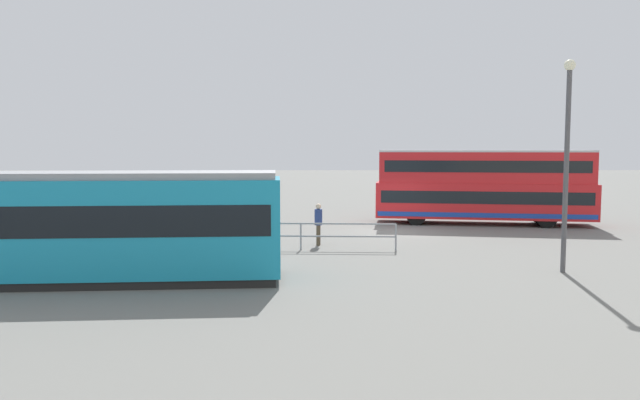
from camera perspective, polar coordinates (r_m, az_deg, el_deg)
The scene contains 7 objects.
ground_plane at distance 29.47m, azimuth 6.99°, elevation -2.94°, with size 160.00×160.00×0.00m, color slate.
double_decker_bus at distance 33.00m, azimuth 15.08°, elevation 1.25°, with size 11.37×4.37×3.90m.
tram_yellow at distance 19.64m, azimuth -23.46°, elevation -2.21°, with size 13.35×3.39×3.31m.
pedestrian_near_railing at distance 24.97m, azimuth -0.15°, elevation -2.02°, with size 0.37×0.37×1.73m.
pedestrian_railing at distance 23.88m, azimuth -1.82°, elevation -2.97°, with size 7.53×0.51×1.08m.
info_sign at distance 24.29m, azimuth -10.37°, elevation -0.71°, with size 1.06×0.30×2.41m.
street_lamp at distance 20.88m, azimuth 22.24°, elevation 4.45°, with size 0.36×0.36×6.80m.
Camera 1 is at (3.91, 28.93, 4.02)m, focal length 33.97 mm.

